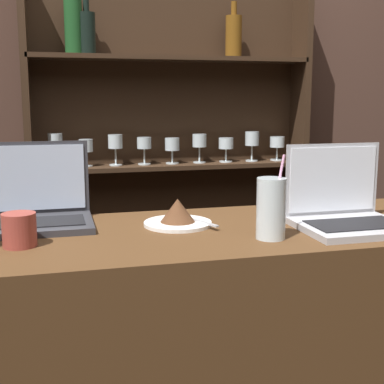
% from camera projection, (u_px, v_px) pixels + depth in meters
% --- Properties ---
extents(back_wall, '(7.00, 0.06, 2.70)m').
position_uv_depth(back_wall, '(154.00, 103.00, 2.52)').
color(back_wall, '#4C3328').
rests_on(back_wall, ground_plane).
extents(back_shelf, '(1.29, 0.18, 1.93)m').
position_uv_depth(back_shelf, '(169.00, 174.00, 2.51)').
color(back_shelf, '#332114').
rests_on(back_shelf, ground_plane).
extents(laptop_near, '(0.31, 0.23, 0.23)m').
position_uv_depth(laptop_near, '(35.00, 208.00, 1.49)').
color(laptop_near, '#333338').
rests_on(laptop_near, bar_counter).
extents(laptop_far, '(0.29, 0.25, 0.22)m').
position_uv_depth(laptop_far, '(346.00, 210.00, 1.47)').
color(laptop_far, '#ADADB2').
rests_on(laptop_far, bar_counter).
extents(cake_plate, '(0.19, 0.19, 0.08)m').
position_uv_depth(cake_plate, '(178.00, 215.00, 1.49)').
color(cake_plate, white).
rests_on(cake_plate, bar_counter).
extents(water_glass, '(0.07, 0.07, 0.21)m').
position_uv_depth(water_glass, '(271.00, 208.00, 1.34)').
color(water_glass, silver).
rests_on(water_glass, bar_counter).
extents(coffee_cup, '(0.08, 0.08, 0.08)m').
position_uv_depth(coffee_cup, '(19.00, 230.00, 1.28)').
color(coffee_cup, '#993D33').
rests_on(coffee_cup, bar_counter).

